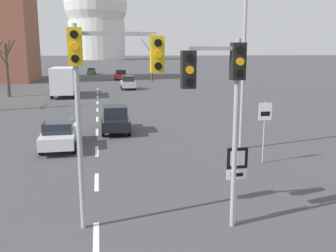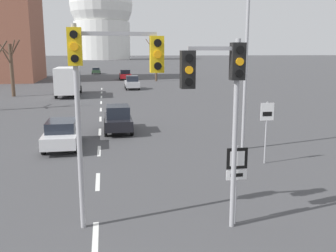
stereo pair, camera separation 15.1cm
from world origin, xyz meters
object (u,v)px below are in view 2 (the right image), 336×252
sedan_mid_centre (62,133)px  traffic_signal_near_right (220,88)px  traffic_signal_centre_tall (104,76)px  route_sign_post (237,172)px  speed_limit_sign (267,122)px  sedan_near_right (132,83)px  sedan_far_right (125,75)px  sedan_far_left (96,71)px  delivery_truck (68,80)px  sedan_near_left (118,119)px  street_lamp_right (240,52)px

sedan_mid_centre → traffic_signal_near_right: bearing=-62.4°
traffic_signal_centre_tall → sedan_mid_centre: bearing=103.4°
route_sign_post → speed_limit_sign: (3.30, 5.41, 0.30)m
route_sign_post → sedan_near_right: 39.01m
route_sign_post → sedan_near_right: route_sign_post is taller
traffic_signal_near_right → sedan_far_right: size_ratio=1.25×
traffic_signal_centre_tall → sedan_far_right: size_ratio=1.34×
sedan_mid_centre → sedan_far_left: size_ratio=1.02×
traffic_signal_near_right → route_sign_post: bearing=14.0°
route_sign_post → sedan_far_right: 55.32m
traffic_signal_centre_tall → sedan_far_right: bearing=86.3°
sedan_mid_centre → speed_limit_sign: bearing=-25.8°
traffic_signal_centre_tall → speed_limit_sign: (6.87, 4.91, -2.38)m
speed_limit_sign → sedan_mid_centre: speed_limit_sign is taller
traffic_signal_near_right → delivery_truck: size_ratio=0.72×
route_sign_post → traffic_signal_centre_tall: bearing=172.0°
route_sign_post → sedan_far_left: (-5.24, 73.25, -0.84)m
traffic_signal_near_right → sedan_near_left: bearing=99.6°
traffic_signal_near_right → sedan_near_right: bearing=89.2°
street_lamp_right → sedan_near_right: street_lamp_right is taller
speed_limit_sign → sedan_near_left: 9.89m
traffic_signal_near_right → sedan_far_left: (-4.65, 73.39, -3.21)m
sedan_far_left → delivery_truck: delivery_truck is taller
sedan_far_left → speed_limit_sign: bearing=-82.8°
route_sign_post → sedan_mid_centre: route_sign_post is taller
traffic_signal_centre_tall → sedan_near_right: bearing=84.8°
traffic_signal_near_right → sedan_far_left: 73.61m
speed_limit_sign → sedan_far_right: (-3.32, 49.90, -1.00)m
sedan_near_left → sedan_far_left: bearing=92.3°
sedan_far_right → sedan_far_left: bearing=106.2°
traffic_signal_centre_tall → sedan_far_right: traffic_signal_centre_tall is taller
speed_limit_sign → street_lamp_right: size_ratio=0.35×
street_lamp_right → sedan_near_right: (-2.94, 31.09, -3.95)m
speed_limit_sign → sedan_far_right: 50.02m
sedan_mid_centre → sedan_far_left: 63.45m
sedan_mid_centre → delivery_truck: (-1.68, 22.96, 0.96)m
sedan_near_right → traffic_signal_centre_tall: bearing=-95.2°
traffic_signal_near_right → sedan_mid_centre: 11.67m
delivery_truck → sedan_far_right: bearing=71.7°
sedan_near_left → sedan_far_left: size_ratio=0.93×
traffic_signal_near_right → speed_limit_sign: traffic_signal_near_right is taller
route_sign_post → street_lamp_right: street_lamp_right is taller
sedan_far_left → route_sign_post: bearing=-85.9°
traffic_signal_centre_tall → sedan_near_left: bearing=86.6°
route_sign_post → delivery_truck: delivery_truck is taller
sedan_far_left → street_lamp_right: bearing=-82.9°
sedan_near_left → sedan_near_right: size_ratio=0.97×
sedan_near_right → speed_limit_sign: bearing=-84.3°
route_sign_post → traffic_signal_near_right: bearing=-166.0°
speed_limit_sign → sedan_near_right: size_ratio=0.70×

